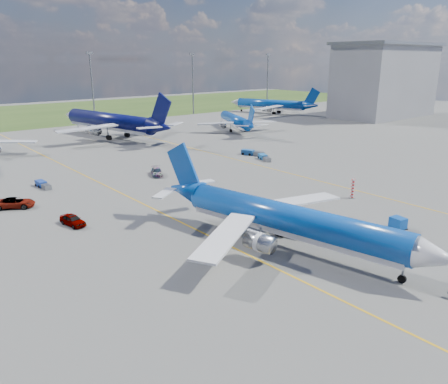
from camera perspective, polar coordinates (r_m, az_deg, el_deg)
ground at (r=45.82m, az=5.98°, el=-9.50°), size 400.00×400.00×0.00m
taxiway_lines at (r=66.69m, az=-11.14°, el=-1.13°), size 60.25×160.00×0.02m
floodlight_masts at (r=144.15m, az=-24.30°, el=12.41°), size 202.20×0.50×22.70m
terminal_building at (r=173.98m, az=20.27°, el=13.55°), size 42.00×22.00×26.00m
warning_post at (r=69.13m, az=16.45°, el=0.42°), size 0.50×0.50×3.00m
bg_jet_n at (r=123.60m, az=-14.52°, el=6.94°), size 44.20×53.43×12.53m
bg_jet_ne at (r=131.37m, az=1.50°, el=8.04°), size 37.10×41.01×8.75m
bg_jet_ene at (r=174.89m, az=6.07°, el=10.18°), size 40.77×46.38×10.15m
main_airliner at (r=49.96m, az=8.38°, el=-7.27°), size 35.13×42.21×9.82m
uld_container at (r=58.91m, az=21.77°, el=-3.78°), size 1.71×2.00×1.43m
service_car_a at (r=58.97m, az=-19.16°, el=-3.47°), size 2.40×4.42×1.42m
service_car_b at (r=68.95m, az=-25.64°, el=-1.29°), size 5.85×4.90×1.49m
service_car_c at (r=80.55m, az=-8.76°, el=2.62°), size 3.71×5.03×1.36m
baggage_tug_w at (r=92.67m, az=5.26°, el=4.50°), size 2.94×4.67×1.03m
baggage_tug_c at (r=78.20m, az=-22.58°, el=0.89°), size 1.39×4.35×0.96m
baggage_tug_e at (r=96.98m, az=3.64°, el=5.13°), size 3.07×5.30×1.15m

